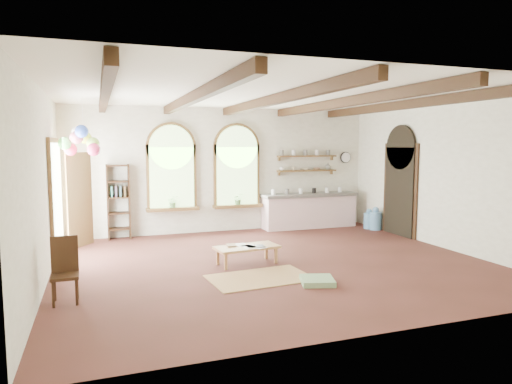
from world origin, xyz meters
name	(u,v)px	position (x,y,z in m)	size (l,w,h in m)	color
floor	(274,263)	(0.00, 0.00, 0.00)	(8.00, 8.00, 0.00)	#532822
ceiling_beams	(275,100)	(0.00, 0.00, 3.10)	(6.20, 6.80, 0.18)	#331F10
window_left	(172,170)	(-1.40, 3.43, 1.63)	(1.30, 0.28, 2.20)	brown
window_right	(237,169)	(0.30, 3.43, 1.63)	(1.30, 0.28, 2.20)	brown
left_doorway	(56,201)	(-3.95, 1.80, 1.15)	(0.10, 1.90, 2.50)	brown
right_doorway	(399,192)	(3.95, 1.50, 1.10)	(0.10, 1.30, 2.40)	black
kitchen_counter	(309,210)	(2.30, 3.20, 0.48)	(2.68, 0.62, 0.94)	white
wall_shelf_lower	(307,171)	(2.30, 3.38, 1.55)	(1.70, 0.24, 0.04)	brown
wall_shelf_upper	(307,156)	(2.30, 3.38, 1.95)	(1.70, 0.24, 0.04)	brown
wall_clock	(346,157)	(3.55, 3.45, 1.90)	(0.32, 0.32, 0.04)	black
bookshelf	(118,202)	(-2.70, 3.32, 0.90)	(0.53, 0.32, 1.80)	#331F10
coffee_table	(247,248)	(-0.52, 0.10, 0.30)	(1.27, 0.70, 0.34)	#AC884F
side_chair	(65,284)	(-3.65, -1.06, 0.27)	(0.38, 0.38, 0.95)	#331F10
floor_mat	(260,278)	(-0.60, -0.87, 0.01)	(1.71, 1.06, 0.02)	#AB8155
floor_cushion	(317,281)	(0.19, -1.45, 0.05)	(0.53, 0.53, 0.09)	gray
water_jug_a	(369,220)	(3.75, 2.50, 0.23)	(0.28, 0.28, 0.54)	#5F97CB
water_jug_b	(375,220)	(3.82, 2.30, 0.27)	(0.32, 0.32, 0.61)	#5F97CB
balloon_cluster	(83,142)	(-3.41, 2.05, 2.33)	(0.81, 0.94, 1.16)	white
table_book	(227,245)	(-0.88, 0.24, 0.36)	(0.17, 0.25, 0.02)	olive
tablet	(260,246)	(-0.29, 0.00, 0.35)	(0.17, 0.25, 0.01)	black
potted_plant_left	(173,202)	(-1.40, 3.32, 0.85)	(0.27, 0.23, 0.30)	#598C4C
potted_plant_right	(238,199)	(0.30, 3.32, 0.85)	(0.27, 0.23, 0.30)	#598C4C
shelf_cup_a	(282,169)	(1.55, 3.38, 1.62)	(0.12, 0.10, 0.10)	white
shelf_cup_b	(294,169)	(1.90, 3.38, 1.62)	(0.10, 0.10, 0.09)	beige
shelf_bowl_a	(305,169)	(2.25, 3.38, 1.60)	(0.22, 0.22, 0.05)	beige
shelf_bowl_b	(317,169)	(2.60, 3.38, 1.60)	(0.20, 0.20, 0.06)	#8C664C
shelf_vase	(328,166)	(2.95, 3.38, 1.67)	(0.18, 0.18, 0.19)	slate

